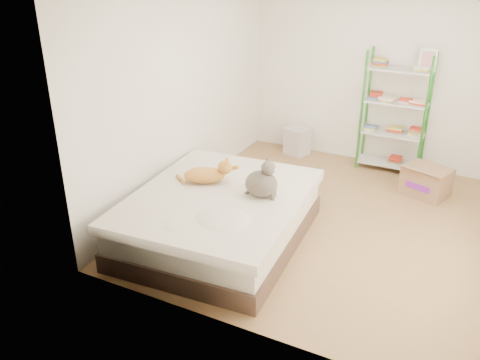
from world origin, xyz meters
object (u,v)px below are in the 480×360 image
Objects in this scene: orange_cat at (204,173)px; cardboard_box at (426,181)px; white_bin at (297,141)px; grey_cat at (261,178)px; bed at (219,217)px; shelf_unit at (395,112)px.

orange_cat is 2.95m from cardboard_box.
white_bin is at bearing -177.10° from cardboard_box.
grey_cat is at bearing -105.95° from cardboard_box.
cardboard_box is 2.10m from white_bin.
bed is at bearing -86.60° from white_bin.
orange_cat is 0.82× the size of cardboard_box.
orange_cat is at bearing -120.49° from shelf_unit.
bed is 4.18× the size of orange_cat.
bed reaches higher than cardboard_box.
shelf_unit is at bearing 31.83° from orange_cat.
orange_cat is (-0.29, 0.20, 0.38)m from bed.
grey_cat is at bearing -107.31° from shelf_unit.
shelf_unit is 3.94× the size of white_bin.
shelf_unit is (1.24, 2.81, 0.59)m from bed.
grey_cat reaches higher than cardboard_box.
grey_cat is 2.77m from shelf_unit.
orange_cat reaches higher than bed.
cardboard_box is at bearing -16.54° from white_bin.
orange_cat is at bearing 75.37° from grey_cat.
bed is at bearing -113.84° from shelf_unit.
grey_cat is at bearing -77.42° from white_bin.
orange_cat is 2.61m from white_bin.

